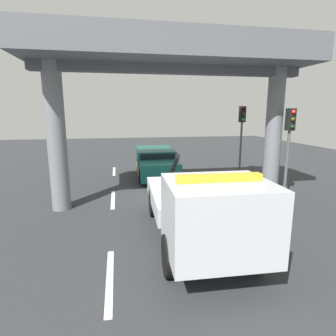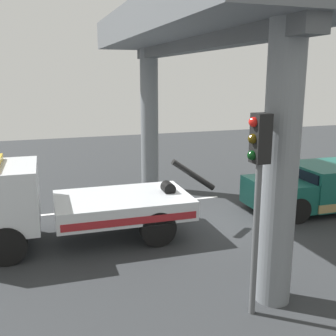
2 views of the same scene
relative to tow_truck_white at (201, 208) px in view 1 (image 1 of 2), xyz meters
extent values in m
cube|color=#2D3033|center=(-4.93, 0.02, -1.25)|extent=(60.00, 40.00, 0.10)
cube|color=silver|center=(-10.93, -2.50, -1.20)|extent=(2.60, 0.16, 0.01)
cube|color=silver|center=(-4.93, -2.50, -1.20)|extent=(2.60, 0.16, 0.01)
cube|color=silver|center=(1.07, -2.50, -1.20)|extent=(2.60, 0.16, 0.01)
cube|color=silver|center=(-1.93, 0.06, -0.28)|extent=(3.92, 2.52, 0.55)
cube|color=silver|center=(1.40, -0.05, 0.27)|extent=(2.12, 2.37, 1.65)
cube|color=black|center=(2.01, -0.07, 0.64)|extent=(0.13, 2.21, 0.66)
cube|color=maroon|center=(-1.89, 1.27, -0.36)|extent=(3.65, 0.14, 0.20)
cylinder|color=black|center=(-4.12, 0.13, 0.46)|extent=(1.42, 0.23, 1.07)
cylinder|color=black|center=(-3.31, 0.11, 0.12)|extent=(0.37, 0.46, 0.36)
cube|color=yellow|center=(1.40, -0.05, 1.18)|extent=(0.30, 1.93, 0.16)
cylinder|color=black|center=(1.23, 1.00, -0.70)|extent=(1.01, 0.35, 1.00)
cylinder|color=black|center=(1.16, -1.08, -0.70)|extent=(1.01, 0.35, 1.00)
cylinder|color=black|center=(-2.66, 1.13, -0.70)|extent=(1.01, 0.35, 1.00)
cylinder|color=black|center=(-2.73, -0.95, -0.70)|extent=(1.01, 0.35, 1.00)
cube|color=#145147|center=(-9.86, 0.05, -0.30)|extent=(3.53, 2.31, 1.35)
cube|color=#145147|center=(-7.27, -0.04, -0.50)|extent=(1.80, 2.17, 0.95)
cube|color=black|center=(-8.11, -0.01, 0.00)|extent=(0.12, 1.94, 0.59)
cube|color=#9E8451|center=(-9.86, 0.05, -0.79)|extent=(3.55, 2.33, 0.28)
cylinder|color=black|center=(-7.39, 0.93, -0.78)|extent=(0.85, 0.31, 0.84)
cylinder|color=black|center=(-7.45, -0.99, -0.78)|extent=(0.85, 0.31, 0.84)
cylinder|color=black|center=(-10.78, 1.04, -0.78)|extent=(0.85, 0.31, 0.84)
cylinder|color=black|center=(-10.84, -0.88, -0.78)|extent=(0.85, 0.31, 0.84)
cylinder|color=slate|center=(-4.10, 4.53, 1.61)|extent=(0.71, 0.71, 5.62)
cylinder|color=slate|center=(-4.10, -4.48, 1.61)|extent=(0.71, 0.71, 5.62)
cube|color=#5B5F63|center=(-4.10, 0.02, 4.91)|extent=(3.60, 11.01, 0.99)
cube|color=#4A4E52|center=(-4.10, 0.02, 4.24)|extent=(0.50, 10.61, 0.36)
cylinder|color=#515456|center=(-7.93, 4.85, 0.41)|extent=(0.12, 0.12, 3.23)
cube|color=black|center=(-7.93, 4.85, 2.48)|extent=(0.28, 0.32, 0.90)
sphere|color=#360605|center=(-7.77, 4.85, 2.78)|extent=(0.18, 0.18, 0.18)
sphere|color=#3A2D06|center=(-7.77, 4.85, 2.48)|extent=(0.18, 0.18, 0.18)
sphere|color=green|center=(-7.77, 4.85, 2.18)|extent=(0.18, 0.18, 0.18)
cylinder|color=#515456|center=(-3.43, 4.85, 0.32)|extent=(0.12, 0.12, 3.05)
cube|color=black|center=(-3.43, 4.85, 2.30)|extent=(0.28, 0.32, 0.90)
sphere|color=red|center=(-3.27, 4.85, 2.60)|extent=(0.18, 0.18, 0.18)
sphere|color=#3A2D06|center=(-3.27, 4.85, 2.30)|extent=(0.18, 0.18, 0.18)
sphere|color=black|center=(-3.27, 4.85, 2.00)|extent=(0.18, 0.18, 0.18)
camera|label=1|loc=(6.93, -2.20, 2.59)|focal=29.31mm
camera|label=2|loc=(0.46, 11.03, 3.39)|focal=42.88mm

